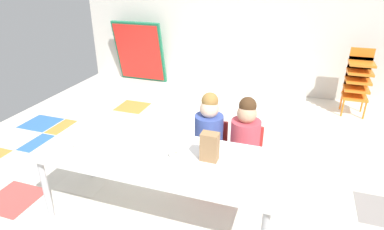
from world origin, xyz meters
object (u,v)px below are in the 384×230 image
object	(u,v)px
donut_powdered_on_plate	(78,142)
donut_powdered_loose	(175,153)
paper_plate_center_table	(152,161)
seated_child_near_camera	(209,131)
kid_chair_orange_stack	(358,78)
craft_table	(158,159)
folded_activity_table	(139,52)
paper_plate_near_edge	(79,145)
seated_child_middle_seat	(245,136)
paper_bag_brown	(210,147)

from	to	relation	value
donut_powdered_on_plate	donut_powdered_loose	distance (m)	0.80
paper_plate_center_table	seated_child_near_camera	bearing A→B (deg)	71.75
kid_chair_orange_stack	donut_powdered_on_plate	world-z (taller)	kid_chair_orange_stack
craft_table	paper_plate_center_table	xyz separation A→B (m)	(0.00, -0.11, 0.05)
folded_activity_table	paper_plate_near_edge	size ratio (longest dim) A/B	6.04
folded_activity_table	donut_powdered_loose	distance (m)	3.64
seated_child_near_camera	seated_child_middle_seat	xyz separation A→B (m)	(0.33, 0.00, 0.00)
craft_table	paper_bag_brown	bearing A→B (deg)	7.40
seated_child_middle_seat	paper_plate_center_table	bearing A→B (deg)	-128.64
paper_bag_brown	craft_table	bearing A→B (deg)	-172.60
seated_child_near_camera	paper_plate_near_edge	world-z (taller)	seated_child_near_camera
donut_powdered_loose	seated_child_near_camera	bearing A→B (deg)	78.80
paper_plate_near_edge	paper_bag_brown	bearing A→B (deg)	7.22
paper_plate_near_edge	donut_powdered_on_plate	distance (m)	0.02
kid_chair_orange_stack	folded_activity_table	size ratio (longest dim) A/B	0.85
craft_table	folded_activity_table	bearing A→B (deg)	119.54
paper_bag_brown	donut_powdered_loose	world-z (taller)	paper_bag_brown
craft_table	folded_activity_table	size ratio (longest dim) A/B	1.75
paper_bag_brown	paper_plate_center_table	bearing A→B (deg)	-157.25
paper_plate_near_edge	seated_child_middle_seat	bearing A→B (deg)	28.80
folded_activity_table	paper_bag_brown	size ratio (longest dim) A/B	4.94
paper_plate_center_table	donut_powdered_on_plate	world-z (taller)	donut_powdered_on_plate
kid_chair_orange_stack	donut_powdered_loose	world-z (taller)	kid_chair_orange_stack
paper_bag_brown	paper_plate_near_edge	bearing A→B (deg)	-172.78
seated_child_middle_seat	paper_bag_brown	distance (m)	0.60
kid_chair_orange_stack	donut_powdered_on_plate	size ratio (longest dim) A/B	8.18
seated_child_near_camera	donut_powdered_on_plate	world-z (taller)	seated_child_near_camera
seated_child_middle_seat	paper_bag_brown	xyz separation A→B (m)	(-0.18, -0.55, 0.16)
seated_child_middle_seat	donut_powdered_on_plate	size ratio (longest dim) A/B	8.16
folded_activity_table	donut_powdered_loose	bearing A→B (deg)	-58.52
seated_child_middle_seat	paper_plate_center_table	world-z (taller)	seated_child_middle_seat
paper_plate_near_edge	paper_plate_center_table	size ratio (longest dim) A/B	1.00
seated_child_near_camera	craft_table	bearing A→B (deg)	-111.75
seated_child_near_camera	kid_chair_orange_stack	distance (m)	2.69
craft_table	paper_plate_center_table	world-z (taller)	paper_plate_center_table
folded_activity_table	paper_plate_center_table	world-z (taller)	folded_activity_table
paper_bag_brown	paper_plate_center_table	xyz separation A→B (m)	(-0.39, -0.16, -0.11)
folded_activity_table	paper_bag_brown	bearing A→B (deg)	-54.84
folded_activity_table	paper_plate_center_table	size ratio (longest dim) A/B	6.04
seated_child_middle_seat	folded_activity_table	xyz separation A→B (m)	(-2.35, 2.54, -0.02)
seated_child_near_camera	paper_plate_center_table	size ratio (longest dim) A/B	5.10
paper_plate_near_edge	kid_chair_orange_stack	bearing A→B (deg)	50.63
seated_child_near_camera	donut_powdered_loose	bearing A→B (deg)	-101.20
craft_table	donut_powdered_loose	world-z (taller)	donut_powdered_loose
seated_child_middle_seat	paper_plate_center_table	size ratio (longest dim) A/B	5.10
seated_child_middle_seat	paper_plate_near_edge	xyz separation A→B (m)	(-1.24, -0.68, 0.06)
seated_child_middle_seat	kid_chair_orange_stack	size ratio (longest dim) A/B	1.00
craft_table	donut_powdered_loose	distance (m)	0.14
craft_table	folded_activity_table	xyz separation A→B (m)	(-1.78, 3.13, -0.02)
craft_table	seated_child_near_camera	xyz separation A→B (m)	(0.24, 0.60, -0.00)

